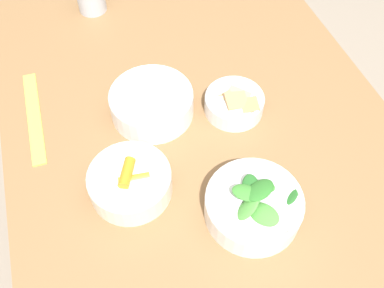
{
  "coord_description": "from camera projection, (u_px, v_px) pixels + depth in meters",
  "views": [
    {
      "loc": [
        -0.48,
        0.2,
        1.46
      ],
      "look_at": [
        -0.01,
        0.04,
        0.77
      ],
      "focal_mm": 40.0,
      "sensor_mm": 36.0,
      "label": 1
    }
  ],
  "objects": [
    {
      "name": "ground_plane",
      "position": [
        203.0,
        270.0,
        1.49
      ],
      "size": [
        10.0,
        10.0,
        0.0
      ],
      "primitive_type": "plane",
      "color": "gray"
    },
    {
      "name": "dining_table",
      "position": [
        208.0,
        173.0,
        0.98
      ],
      "size": [
        1.29,
        0.83,
        0.74
      ],
      "color": "olive",
      "rests_on": "ground_plane"
    },
    {
      "name": "bowl_carrots",
      "position": [
        130.0,
        181.0,
        0.8
      ],
      "size": [
        0.16,
        0.16,
        0.07
      ],
      "color": "silver",
      "rests_on": "dining_table"
    },
    {
      "name": "bowl_greens",
      "position": [
        254.0,
        205.0,
        0.77
      ],
      "size": [
        0.18,
        0.18,
        0.08
      ],
      "color": "white",
      "rests_on": "dining_table"
    },
    {
      "name": "bowl_beans_hotdog",
      "position": [
        152.0,
        104.0,
        0.92
      ],
      "size": [
        0.18,
        0.18,
        0.06
      ],
      "color": "white",
      "rests_on": "dining_table"
    },
    {
      "name": "bowl_cookies",
      "position": [
        234.0,
        102.0,
        0.92
      ],
      "size": [
        0.13,
        0.13,
        0.05
      ],
      "color": "silver",
      "rests_on": "dining_table"
    },
    {
      "name": "ruler",
      "position": [
        34.0,
        116.0,
        0.93
      ],
      "size": [
        0.27,
        0.03,
        0.0
      ],
      "color": "#EADB4C",
      "rests_on": "dining_table"
    }
  ]
}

